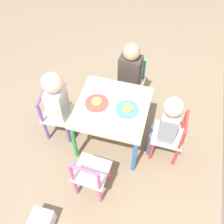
{
  "coord_description": "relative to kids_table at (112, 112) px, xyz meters",
  "views": [
    {
      "loc": [
        1.31,
        0.35,
        2.18
      ],
      "look_at": [
        0.0,
        0.0,
        0.42
      ],
      "focal_mm": 42.0,
      "sensor_mm": 36.0,
      "label": 1
    }
  ],
  "objects": [
    {
      "name": "ground_plane",
      "position": [
        0.0,
        0.0,
        -0.42
      ],
      "size": [
        6.0,
        6.0,
        0.0
      ],
      "primitive_type": "plane",
      "color": "#8C755B"
    },
    {
      "name": "kids_table",
      "position": [
        0.0,
        0.0,
        0.0
      ],
      "size": [
        0.6,
        0.6,
        0.5
      ],
      "color": "beige",
      "rests_on": "ground_plane"
    },
    {
      "name": "chair_red",
      "position": [
        0.01,
        0.52,
        -0.16
      ],
      "size": [
        0.26,
        0.26,
        0.53
      ],
      "rotation": [
        0.0,
        0.0,
        -0.02
      ],
      "color": "silver",
      "rests_on": "ground_plane"
    },
    {
      "name": "chair_purple",
      "position": [
        0.05,
        -0.52,
        -0.16
      ],
      "size": [
        0.28,
        0.28,
        0.53
      ],
      "rotation": [
        0.0,
        0.0,
        -3.05
      ],
      "color": "silver",
      "rests_on": "ground_plane"
    },
    {
      "name": "chair_teal",
      "position": [
        -0.52,
        0.05,
        -0.16
      ],
      "size": [
        0.28,
        0.28,
        0.53
      ],
      "rotation": [
        0.0,
        0.0,
        1.48
      ],
      "color": "silver",
      "rests_on": "ground_plane"
    },
    {
      "name": "chair_pink",
      "position": [
        0.52,
        -0.03,
        -0.16
      ],
      "size": [
        0.28,
        0.28,
        0.53
      ],
      "rotation": [
        0.0,
        0.0,
        -1.63
      ],
      "color": "silver",
      "rests_on": "ground_plane"
    },
    {
      "name": "child_back",
      "position": [
        0.01,
        0.46,
        0.02
      ],
      "size": [
        0.2,
        0.22,
        0.73
      ],
      "rotation": [
        0.0,
        0.0,
        -0.02
      ],
      "color": "#4C608E",
      "rests_on": "ground_plane"
    },
    {
      "name": "child_front",
      "position": [
        0.04,
        -0.46,
        0.05
      ],
      "size": [
        0.21,
        0.23,
        0.77
      ],
      "rotation": [
        0.0,
        0.0,
        -3.05
      ],
      "color": "#38383D",
      "rests_on": "ground_plane"
    },
    {
      "name": "child_left",
      "position": [
        -0.46,
        0.04,
        0.04
      ],
      "size": [
        0.22,
        0.21,
        0.77
      ],
      "rotation": [
        0.0,
        0.0,
        1.48
      ],
      "color": "#7A6B5B",
      "rests_on": "ground_plane"
    },
    {
      "name": "plate_back",
      "position": [
        0.0,
        0.13,
        0.08
      ],
      "size": [
        0.2,
        0.2,
        0.03
      ],
      "color": "#4C9EE0",
      "rests_on": "kids_table"
    },
    {
      "name": "plate_front",
      "position": [
        -0.0,
        -0.13,
        0.08
      ],
      "size": [
        0.2,
        0.2,
        0.03
      ],
      "color": "#E54C47",
      "rests_on": "kids_table"
    }
  ]
}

